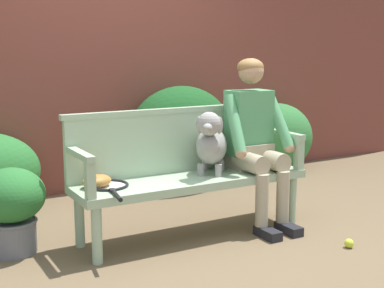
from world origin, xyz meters
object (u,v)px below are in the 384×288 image
Objects in this scene: dog_on_bench at (211,142)px; tennis_ball at (349,243)px; garden_bench at (192,185)px; tennis_racket at (109,186)px; potted_plant at (11,205)px; person_seated at (254,135)px; baseball_glove at (97,181)px.

dog_on_bench reaches higher than tennis_ball.
garden_bench is 3.10× the size of tennis_racket.
potted_plant is (-1.42, 0.29, -0.35)m from dog_on_bench.
dog_on_bench is at bearing -11.53° from potted_plant.
tennis_ball is 0.11× the size of potted_plant.
person_seated is 2.20× the size of potted_plant.
tennis_ball is (1.56, -0.85, -0.46)m from baseball_glove.
person_seated is 20.03× the size of tennis_ball.
garden_bench is at bearing -178.54° from dog_on_bench.
baseball_glove is at bearing 176.63° from dog_on_bench.
baseball_glove is 0.60m from potted_plant.
garden_bench reaches higher than tennis_ball.
dog_on_bench is at bearing 1.46° from garden_bench.
garden_bench is at bearing -1.53° from tennis_racket.
tennis_ball is at bearing -43.44° from garden_bench.
tennis_ball is at bearing -28.50° from tennis_racket.
garden_bench is 0.65m from person_seated.
tennis_racket is at bearing 151.50° from tennis_ball.
person_seated reaches higher than tennis_ball.
tennis_racket is (-0.65, 0.02, 0.07)m from garden_bench.
baseball_glove is at bearing -24.08° from potted_plant.
potted_plant is at bearing 166.81° from garden_bench.
tennis_ball is at bearing -27.43° from potted_plant.
tennis_ball is (0.67, -0.80, -0.67)m from dog_on_bench.
baseball_glove is (-0.07, 0.04, 0.04)m from tennis_racket.
tennis_ball is at bearing -70.55° from person_seated.
dog_on_bench is at bearing -0.92° from tennis_racket.
tennis_ball is 2.38m from potted_plant.
tennis_racket is 8.77× the size of tennis_ball.
dog_on_bench is 0.82× the size of potted_plant.
person_seated is 0.39m from dog_on_bench.
person_seated is at bearing -22.03° from baseball_glove.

